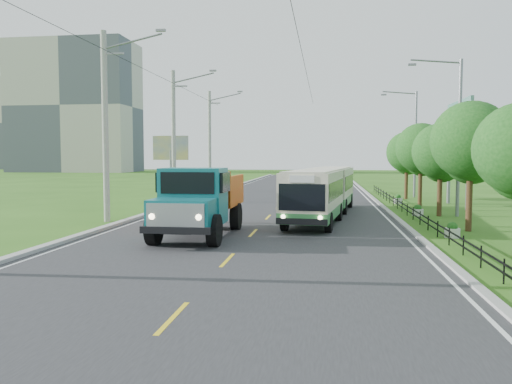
% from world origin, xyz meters
% --- Properties ---
extents(ground, '(240.00, 240.00, 0.00)m').
position_xyz_m(ground, '(0.00, 0.00, 0.00)').
color(ground, '#2A5714').
rests_on(ground, ground).
extents(road, '(14.00, 120.00, 0.02)m').
position_xyz_m(road, '(0.00, 20.00, 0.01)').
color(road, '#28282B').
rests_on(road, ground).
extents(curb_left, '(0.40, 120.00, 0.15)m').
position_xyz_m(curb_left, '(-7.20, 20.00, 0.07)').
color(curb_left, '#9E9E99').
rests_on(curb_left, ground).
extents(curb_right, '(0.30, 120.00, 0.10)m').
position_xyz_m(curb_right, '(7.15, 20.00, 0.05)').
color(curb_right, '#9E9E99').
rests_on(curb_right, ground).
extents(edge_line_left, '(0.12, 120.00, 0.00)m').
position_xyz_m(edge_line_left, '(-6.65, 20.00, 0.02)').
color(edge_line_left, silver).
rests_on(edge_line_left, road).
extents(edge_line_right, '(0.12, 120.00, 0.00)m').
position_xyz_m(edge_line_right, '(6.65, 20.00, 0.02)').
color(edge_line_right, silver).
rests_on(edge_line_right, road).
extents(centre_dash, '(0.12, 2.20, 0.00)m').
position_xyz_m(centre_dash, '(0.00, 0.00, 0.02)').
color(centre_dash, yellow).
rests_on(centre_dash, road).
extents(railing_right, '(0.04, 40.00, 0.60)m').
position_xyz_m(railing_right, '(8.00, 14.00, 0.30)').
color(railing_right, black).
rests_on(railing_right, ground).
extents(pole_near, '(3.51, 0.32, 10.00)m').
position_xyz_m(pole_near, '(-8.26, 9.00, 5.09)').
color(pole_near, gray).
rests_on(pole_near, ground).
extents(pole_mid, '(3.51, 0.32, 10.00)m').
position_xyz_m(pole_mid, '(-8.26, 21.00, 5.09)').
color(pole_mid, gray).
rests_on(pole_mid, ground).
extents(pole_far, '(3.51, 0.32, 10.00)m').
position_xyz_m(pole_far, '(-8.26, 33.00, 5.09)').
color(pole_far, gray).
rests_on(pole_far, ground).
extents(tree_third, '(3.60, 3.62, 6.00)m').
position_xyz_m(tree_third, '(9.86, 8.14, 3.99)').
color(tree_third, '#382314').
rests_on(tree_third, ground).
extents(tree_fourth, '(3.24, 3.31, 5.40)m').
position_xyz_m(tree_fourth, '(9.86, 14.14, 3.59)').
color(tree_fourth, '#382314').
rests_on(tree_fourth, ground).
extents(tree_fifth, '(3.48, 3.52, 5.80)m').
position_xyz_m(tree_fifth, '(9.86, 20.14, 3.85)').
color(tree_fifth, '#382314').
rests_on(tree_fifth, ground).
extents(tree_back, '(3.30, 3.36, 5.50)m').
position_xyz_m(tree_back, '(9.86, 26.14, 3.65)').
color(tree_back, '#382314').
rests_on(tree_back, ground).
extents(streetlight_mid, '(3.02, 0.20, 9.07)m').
position_xyz_m(streetlight_mid, '(10.64, 14.00, 4.90)').
color(streetlight_mid, slate).
rests_on(streetlight_mid, ground).
extents(streetlight_far, '(3.02, 0.20, 9.07)m').
position_xyz_m(streetlight_far, '(10.64, 28.00, 4.90)').
color(streetlight_far, slate).
rests_on(streetlight_far, ground).
extents(planter_near, '(0.64, 0.64, 0.67)m').
position_xyz_m(planter_near, '(8.60, 6.00, 0.29)').
color(planter_near, silver).
rests_on(planter_near, ground).
extents(planter_mid, '(0.64, 0.64, 0.67)m').
position_xyz_m(planter_mid, '(8.60, 14.00, 0.29)').
color(planter_mid, silver).
rests_on(planter_mid, ground).
extents(planter_far, '(0.64, 0.64, 0.67)m').
position_xyz_m(planter_far, '(8.60, 22.00, 0.29)').
color(planter_far, silver).
rests_on(planter_far, ground).
extents(billboard_left, '(3.00, 0.20, 5.20)m').
position_xyz_m(billboard_left, '(-9.50, 24.00, 3.87)').
color(billboard_left, slate).
rests_on(billboard_left, ground).
extents(billboard_right, '(0.24, 6.00, 7.30)m').
position_xyz_m(billboard_right, '(12.30, 20.00, 5.34)').
color(billboard_right, slate).
rests_on(billboard_right, ground).
extents(apartment_near, '(28.00, 14.00, 30.00)m').
position_xyz_m(apartment_near, '(-55.00, 95.00, 15.00)').
color(apartment_near, '#B7B2A3').
rests_on(apartment_near, ground).
extents(apartment_far, '(24.00, 14.00, 26.00)m').
position_xyz_m(apartment_far, '(-80.00, 120.00, 13.00)').
color(apartment_far, '#B7B2A3').
rests_on(apartment_far, ground).
extents(bus, '(4.07, 14.23, 2.71)m').
position_xyz_m(bus, '(3.11, 12.45, 1.63)').
color(bus, '#348240').
rests_on(bus, ground).
extents(dump_truck, '(2.84, 7.13, 2.98)m').
position_xyz_m(dump_truck, '(-2.19, 4.92, 1.69)').
color(dump_truck, '#126870').
rests_on(dump_truck, ground).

